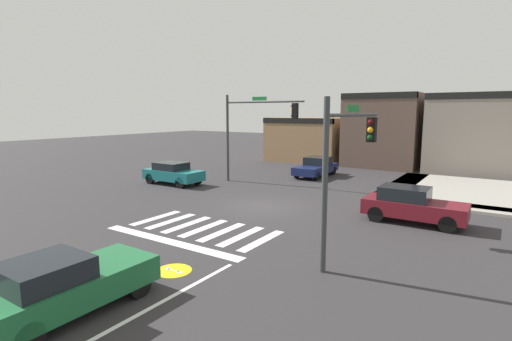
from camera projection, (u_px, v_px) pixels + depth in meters
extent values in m
plane|color=#302D30|center=(261.00, 207.00, 19.88)|extent=(120.00, 120.00, 0.00)
cube|color=silver|center=(156.00, 218.00, 17.74)|extent=(0.40, 2.82, 0.01)
cube|color=silver|center=(171.00, 221.00, 17.22)|extent=(0.40, 2.82, 0.01)
cube|color=silver|center=(187.00, 224.00, 16.69)|extent=(0.40, 2.82, 0.01)
cube|color=silver|center=(204.00, 228.00, 16.17)|extent=(0.40, 2.82, 0.01)
cube|color=silver|center=(222.00, 232.00, 15.64)|extent=(0.40, 2.82, 0.01)
cube|color=silver|center=(241.00, 236.00, 15.12)|extent=(0.40, 2.82, 0.01)
cube|color=silver|center=(262.00, 241.00, 14.60)|extent=(0.40, 2.82, 0.01)
cube|color=white|center=(169.00, 241.00, 14.52)|extent=(6.80, 0.50, 0.01)
cube|color=white|center=(98.00, 268.00, 12.04)|extent=(0.16, 2.00, 0.01)
cylinder|color=yellow|center=(174.00, 270.00, 11.84)|extent=(1.12, 1.12, 0.01)
cylinder|color=white|center=(168.00, 269.00, 11.98)|extent=(0.18, 0.18, 0.00)
cylinder|color=white|center=(180.00, 272.00, 11.71)|extent=(0.18, 0.18, 0.00)
cube|color=white|center=(174.00, 270.00, 11.84)|extent=(0.50, 0.04, 0.00)
cube|color=#9E998E|center=(468.00, 208.00, 19.28)|extent=(10.00, 1.60, 0.15)
cube|color=#9E998E|center=(403.00, 185.00, 25.52)|extent=(1.60, 10.00, 0.15)
cube|color=#9E998E|center=(476.00, 192.00, 23.24)|extent=(10.00, 10.00, 0.15)
cube|color=#93704C|center=(307.00, 139.00, 38.32)|extent=(7.24, 5.03, 4.28)
cube|color=black|center=(297.00, 121.00, 36.12)|extent=(7.24, 0.50, 0.50)
cube|color=brown|center=(384.00, 130.00, 34.24)|extent=(6.22, 5.34, 6.44)
cube|color=black|center=(378.00, 96.00, 31.75)|extent=(6.22, 0.50, 0.50)
cube|color=gray|center=(476.00, 134.00, 30.58)|extent=(6.98, 5.89, 6.29)
cube|color=black|center=(477.00, 95.00, 27.88)|extent=(6.98, 0.50, 0.50)
cylinder|color=#383A3D|center=(325.00, 187.00, 11.38)|extent=(0.18, 0.18, 5.28)
cylinder|color=#383A3D|center=(356.00, 115.00, 13.12)|extent=(0.12, 4.96, 0.12)
cube|color=black|center=(372.00, 130.00, 14.79)|extent=(0.32, 0.32, 0.95)
sphere|color=#470A0A|center=(371.00, 122.00, 14.61)|extent=(0.22, 0.22, 0.22)
sphere|color=orange|center=(370.00, 130.00, 14.65)|extent=(0.22, 0.22, 0.22)
sphere|color=#0C3814|center=(370.00, 138.00, 14.70)|extent=(0.22, 0.22, 0.22)
cube|color=#197233|center=(353.00, 108.00, 12.88)|extent=(0.03, 1.10, 0.24)
cylinder|color=#383A3D|center=(228.00, 138.00, 26.94)|extent=(0.18, 0.18, 6.01)
cylinder|color=#383A3D|center=(263.00, 102.00, 24.97)|extent=(5.89, 0.12, 0.12)
cube|color=black|center=(295.00, 111.00, 23.78)|extent=(0.32, 0.32, 0.95)
sphere|color=#470A0A|center=(293.00, 106.00, 23.83)|extent=(0.22, 0.22, 0.22)
sphere|color=orange|center=(293.00, 111.00, 23.87)|extent=(0.22, 0.22, 0.22)
sphere|color=#0C3814|center=(293.00, 116.00, 23.92)|extent=(0.22, 0.22, 0.22)
cube|color=#197233|center=(259.00, 99.00, 25.09)|extent=(1.10, 0.03, 0.24)
cube|color=maroon|center=(414.00, 208.00, 16.88)|extent=(4.24, 1.75, 0.67)
cube|color=black|center=(405.00, 193.00, 17.02)|extent=(2.04, 1.54, 0.58)
cylinder|color=black|center=(452.00, 216.00, 16.77)|extent=(0.70, 0.22, 0.70)
cylinder|color=black|center=(448.00, 224.00, 15.50)|extent=(0.70, 0.22, 0.70)
cylinder|color=black|center=(385.00, 207.00, 18.34)|extent=(0.70, 0.22, 0.70)
cylinder|color=black|center=(376.00, 214.00, 17.07)|extent=(0.70, 0.22, 0.70)
cube|color=#141E4C|center=(316.00, 169.00, 29.13)|extent=(1.82, 4.56, 0.57)
cube|color=black|center=(318.00, 161.00, 29.38)|extent=(1.60, 1.98, 0.60)
cylinder|color=black|center=(317.00, 176.00, 27.46)|extent=(0.22, 0.64, 0.64)
cylinder|color=black|center=(297.00, 174.00, 28.33)|extent=(0.22, 0.64, 0.64)
cylinder|color=black|center=(333.00, 170.00, 30.02)|extent=(0.22, 0.64, 0.64)
cylinder|color=black|center=(315.00, 169.00, 30.89)|extent=(0.22, 0.64, 0.64)
cube|color=#196B70|center=(174.00, 175.00, 25.96)|extent=(4.14, 1.82, 0.66)
cube|color=black|center=(171.00, 166.00, 25.99)|extent=(2.02, 1.60, 0.50)
cylinder|color=black|center=(197.00, 179.00, 25.90)|extent=(0.72, 0.22, 0.72)
cylinder|color=black|center=(180.00, 183.00, 24.58)|extent=(0.72, 0.22, 0.72)
cylinder|color=black|center=(168.00, 175.00, 27.43)|extent=(0.72, 0.22, 0.72)
cylinder|color=black|center=(150.00, 179.00, 26.11)|extent=(0.72, 0.22, 0.72)
cube|color=#1E6638|center=(71.00, 287.00, 9.33)|extent=(1.78, 4.13, 0.67)
cube|color=black|center=(44.00, 272.00, 8.76)|extent=(1.57, 1.76, 0.54)
cylinder|color=black|center=(102.00, 272.00, 10.96)|extent=(0.22, 0.66, 0.66)
cylinder|color=black|center=(139.00, 285.00, 10.11)|extent=(0.22, 0.66, 0.66)
cylinder|color=black|center=(28.00, 337.00, 7.80)|extent=(0.22, 0.66, 0.66)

